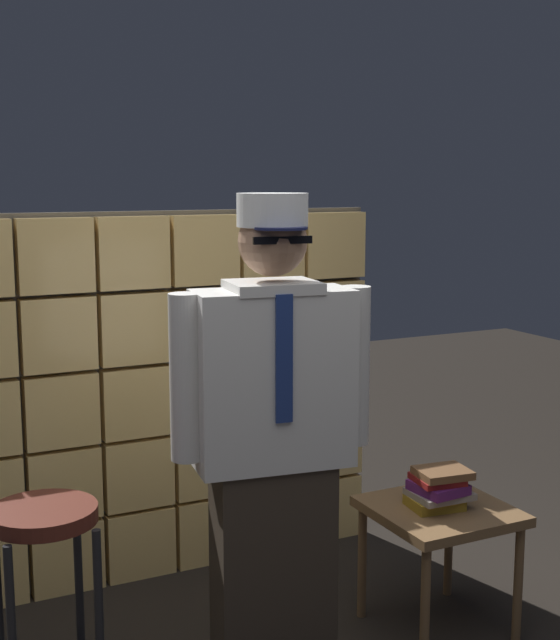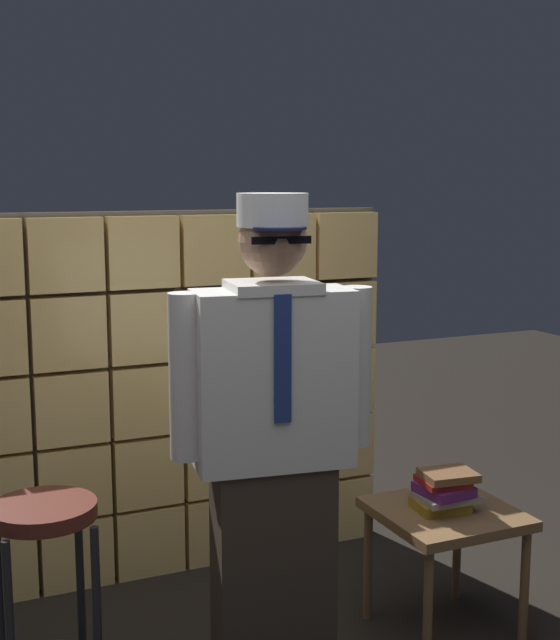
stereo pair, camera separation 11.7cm
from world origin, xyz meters
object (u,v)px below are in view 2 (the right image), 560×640
(standing_person, at_px, (273,444))
(side_table, at_px, (445,525))
(book_stack, at_px, (444,491))
(bar_stool, at_px, (45,563))

(standing_person, xyz_separation_m, side_table, (0.79, 0.12, -0.46))
(standing_person, bearing_deg, side_table, 16.32)
(standing_person, distance_m, book_stack, 0.84)
(bar_stool, xyz_separation_m, side_table, (1.54, 0.00, -0.13))
(book_stack, bearing_deg, standing_person, -172.33)
(bar_stool, distance_m, book_stack, 1.52)
(standing_person, xyz_separation_m, book_stack, (0.77, 0.10, -0.32))
(bar_stool, bearing_deg, standing_person, -8.66)
(standing_person, bearing_deg, book_stack, 15.69)
(side_table, bearing_deg, book_stack, -149.91)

